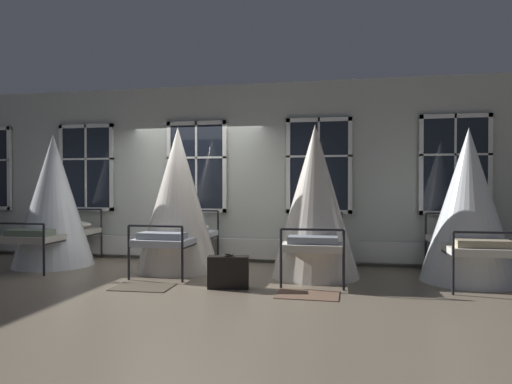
{
  "coord_description": "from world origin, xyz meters",
  "views": [
    {
      "loc": [
        2.77,
        -7.17,
        1.42
      ],
      "look_at": [
        1.34,
        0.03,
        1.3
      ],
      "focal_mm": 32.32,
      "sensor_mm": 36.0,
      "label": 1
    }
  ],
  "objects_px": {
    "cot_third": "(178,201)",
    "cot_fifth": "(468,207)",
    "cot_second": "(54,201)",
    "cot_fourth": "(315,202)",
    "suitcase_dark": "(228,272)"
  },
  "relations": [
    {
      "from": "cot_third",
      "to": "cot_fourth",
      "type": "height_order",
      "value": "cot_third"
    },
    {
      "from": "cot_fifth",
      "to": "suitcase_dark",
      "type": "relative_size",
      "value": 3.85
    },
    {
      "from": "cot_third",
      "to": "suitcase_dark",
      "type": "relative_size",
      "value": 4.05
    },
    {
      "from": "cot_second",
      "to": "cot_third",
      "type": "xyz_separation_m",
      "value": [
        2.31,
        0.0,
        0.03
      ]
    },
    {
      "from": "cot_second",
      "to": "cot_third",
      "type": "distance_m",
      "value": 2.31
    },
    {
      "from": "cot_second",
      "to": "suitcase_dark",
      "type": "bearing_deg",
      "value": -109.95
    },
    {
      "from": "cot_second",
      "to": "cot_fifth",
      "type": "relative_size",
      "value": 1.03
    },
    {
      "from": "cot_third",
      "to": "cot_fifth",
      "type": "relative_size",
      "value": 1.05
    },
    {
      "from": "cot_second",
      "to": "cot_fourth",
      "type": "xyz_separation_m",
      "value": [
        4.58,
        -0.08,
        0.02
      ]
    },
    {
      "from": "cot_second",
      "to": "cot_fourth",
      "type": "height_order",
      "value": "cot_fourth"
    },
    {
      "from": "cot_third",
      "to": "cot_fifth",
      "type": "xyz_separation_m",
      "value": [
        4.5,
        -0.04,
        -0.06
      ]
    },
    {
      "from": "cot_second",
      "to": "cot_fourth",
      "type": "bearing_deg",
      "value": -92.77
    },
    {
      "from": "cot_third",
      "to": "cot_fifth",
      "type": "distance_m",
      "value": 4.5
    },
    {
      "from": "cot_fifth",
      "to": "suitcase_dark",
      "type": "height_order",
      "value": "cot_fifth"
    },
    {
      "from": "cot_second",
      "to": "cot_fifth",
      "type": "bearing_deg",
      "value": -92.03
    }
  ]
}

